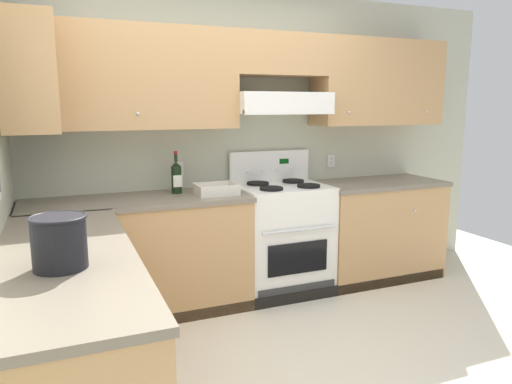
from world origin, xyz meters
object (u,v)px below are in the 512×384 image
Objects in this scene: bowl at (216,191)px; bucket at (59,241)px; stove at (282,237)px; wine_bottle at (176,177)px.

bucket reaches higher than bowl.
bowl is 1.32× the size of bucket.
bowl is (-0.61, -0.07, 0.46)m from stove.
bucket is (-1.15, -1.40, 0.09)m from bowl.
wine_bottle is (-0.88, 0.10, 0.56)m from stove.
wine_bottle is 0.34m from bowl.
bucket is at bearing -140.15° from stove.
bucket is (-0.88, -1.57, -0.01)m from wine_bottle.
stove is 1.05m from wine_bottle.
stove reaches higher than bowl.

